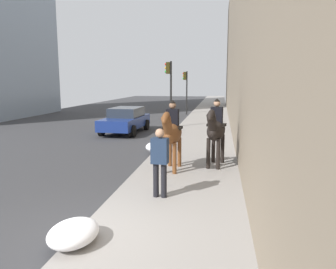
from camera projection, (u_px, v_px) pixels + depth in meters
sidewalk_slab at (160, 245)px, 5.90m from camera, size 120.00×3.27×0.12m
mounted_horse_near at (172, 132)px, 10.42m from camera, size 2.15×0.62×2.24m
mounted_horse_far at (216, 129)px, 10.93m from camera, size 2.15×0.79×2.26m
pedestrian_greeting at (160, 158)px, 8.01m from camera, size 0.29×0.42×1.70m
car_near_lane at (126, 120)px, 19.02m from camera, size 4.43×2.15×1.44m
traffic_light_near_curb at (170, 84)px, 20.17m from camera, size 0.20×0.44×4.13m
traffic_light_far_curb at (186, 86)px, 29.25m from camera, size 0.20×0.44×3.79m
snow_pile_near at (73, 233)px, 5.80m from camera, size 1.10×0.85×0.38m
snow_pile_far at (157, 147)px, 13.36m from camera, size 1.18×0.91×0.41m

